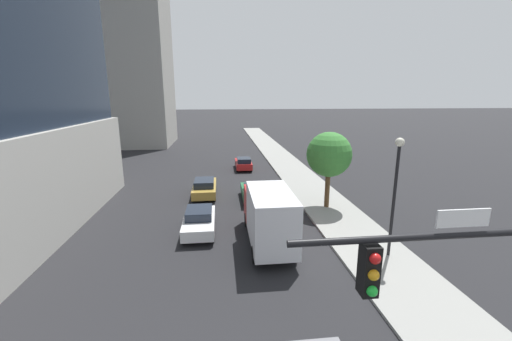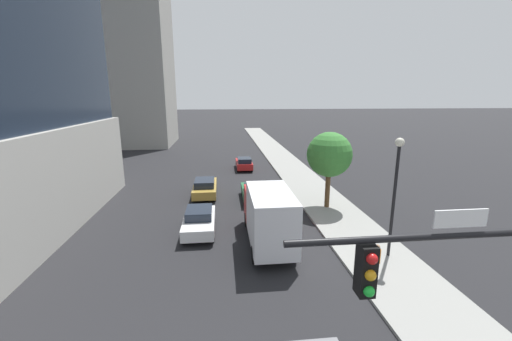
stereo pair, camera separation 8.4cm
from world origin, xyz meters
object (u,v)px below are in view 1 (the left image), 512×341
at_px(box_truck, 269,214).
at_px(car_gold, 205,187).
at_px(car_red, 243,163).
at_px(street_lamp, 396,181).
at_px(car_green, 254,192).
at_px(car_white, 199,221).
at_px(pedestrian_orange_shirt, 377,262).
at_px(construction_building, 120,32).
at_px(traffic_light_pole, 459,296).
at_px(street_tree, 329,155).

bearing_deg(box_truck, car_gold, 112.60).
xyz_separation_m(car_gold, car_red, (4.03, 9.45, -0.01)).
bearing_deg(street_lamp, car_green, 121.07).
relative_size(car_white, car_red, 1.07).
relative_size(car_gold, box_truck, 0.69).
distance_m(car_red, pedestrian_orange_shirt, 23.81).
height_order(car_red, box_truck, box_truck).
xyz_separation_m(car_white, car_red, (4.03, 16.91, -0.01)).
bearing_deg(car_green, car_white, -125.47).
relative_size(construction_building, traffic_light_pole, 7.19).
bearing_deg(car_red, traffic_light_pole, -85.91).
distance_m(construction_building, box_truck, 47.76).
bearing_deg(car_white, construction_building, 110.34).
height_order(street_lamp, car_red, street_lamp).
height_order(street_lamp, pedestrian_orange_shirt, street_lamp).
xyz_separation_m(street_lamp, box_truck, (-6.07, 2.20, -2.33)).
bearing_deg(construction_building, car_gold, -65.33).
distance_m(car_white, car_red, 17.38).
bearing_deg(construction_building, car_white, -69.66).
relative_size(car_white, pedestrian_orange_shirt, 2.49).
relative_size(construction_building, pedestrian_orange_shirt, 25.38).
relative_size(street_tree, car_green, 1.33).
height_order(street_lamp, box_truck, street_lamp).
xyz_separation_m(car_red, car_green, (0.00, -11.26, -0.02)).
height_order(construction_building, car_red, construction_building).
xyz_separation_m(street_tree, car_gold, (-9.31, 4.23, -3.39)).
bearing_deg(construction_building, traffic_light_pole, -68.54).
relative_size(street_lamp, car_red, 1.54).
relative_size(car_gold, car_green, 1.10).
bearing_deg(car_red, car_green, -90.00).
bearing_deg(street_lamp, pedestrian_orange_shirt, -130.35).
xyz_separation_m(construction_building, car_white, (14.33, -38.66, -17.64)).
bearing_deg(car_green, street_tree, -24.68).
xyz_separation_m(car_white, car_green, (4.03, 5.65, -0.03)).
distance_m(car_red, box_truck, 19.15).
bearing_deg(street_tree, construction_building, 123.71).
distance_m(car_gold, car_red, 10.27).
bearing_deg(pedestrian_orange_shirt, car_green, 109.39).
xyz_separation_m(traffic_light_pole, street_lamp, (3.89, 9.17, -0.16)).
relative_size(traffic_light_pole, pedestrian_orange_shirt, 3.53).
distance_m(car_white, box_truck, 4.73).
relative_size(car_red, box_truck, 0.59).
bearing_deg(traffic_light_pole, street_tree, 79.54).
height_order(car_gold, pedestrian_orange_shirt, pedestrian_orange_shirt).
xyz_separation_m(street_tree, car_red, (-5.28, 13.68, -3.40)).
relative_size(street_tree, car_white, 1.32).
relative_size(traffic_light_pole, box_truck, 0.89).
bearing_deg(car_white, car_gold, 90.00).
relative_size(car_green, box_truck, 0.62).
height_order(construction_building, box_truck, construction_building).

